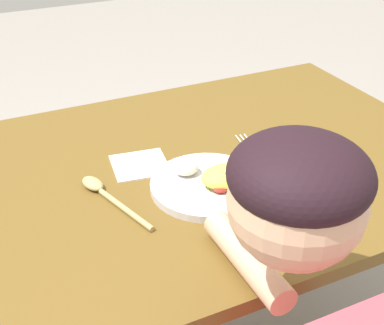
% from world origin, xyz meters
% --- Properties ---
extents(dining_table, '(1.37, 0.78, 0.70)m').
position_xyz_m(dining_table, '(0.00, 0.00, 0.62)').
color(dining_table, brown).
rests_on(dining_table, ground_plane).
extents(plate, '(0.23, 0.23, 0.05)m').
position_xyz_m(plate, '(0.10, -0.10, 0.72)').
color(plate, silver).
rests_on(plate, dining_table).
extents(fork, '(0.05, 0.22, 0.01)m').
position_xyz_m(fork, '(0.24, -0.04, 0.70)').
color(fork, silver).
rests_on(fork, dining_table).
extents(spoon, '(0.08, 0.21, 0.02)m').
position_xyz_m(spoon, '(-0.10, -0.03, 0.71)').
color(spoon, tan).
rests_on(spoon, dining_table).
extents(napkin, '(0.13, 0.12, 0.00)m').
position_xyz_m(napkin, '(0.00, 0.04, 0.70)').
color(napkin, white).
rests_on(napkin, dining_table).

